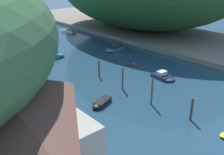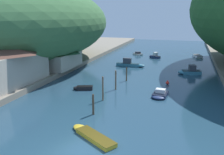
% 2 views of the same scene
% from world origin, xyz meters
% --- Properties ---
extents(water_surface, '(130.00, 130.00, 0.00)m').
position_xyz_m(water_surface, '(0.00, 30.00, 0.00)').
color(water_surface, '#234256').
rests_on(water_surface, ground).
extents(left_bank, '(22.00, 120.00, 0.91)m').
position_xyz_m(left_bank, '(-25.50, 30.00, 0.46)').
color(left_bank, gray).
rests_on(left_bank, ground).
extents(hillside_left, '(34.46, 48.24, 17.40)m').
position_xyz_m(hillside_left, '(-26.60, 29.97, 9.62)').
color(hillside_left, '#3D6B3D').
rests_on(hillside_left, left_bank).
extents(waterfront_building, '(8.83, 14.89, 6.70)m').
position_xyz_m(waterfront_building, '(-19.26, 13.28, 4.37)').
color(waterfront_building, '#B2A899').
rests_on(waterfront_building, left_bank).
extents(boathouse_shed, '(7.87, 10.43, 4.22)m').
position_xyz_m(boathouse_shed, '(-17.50, 27.04, 3.09)').
color(boathouse_shed, '#B2A899').
rests_on(boathouse_shed, left_bank).
extents(boat_far_upstream, '(6.55, 1.26, 1.93)m').
position_xyz_m(boat_far_upstream, '(-3.93, 36.09, 0.57)').
color(boat_far_upstream, teal).
rests_on(boat_far_upstream, water_surface).
extents(boat_red_skiff, '(3.29, 2.06, 0.59)m').
position_xyz_m(boat_red_skiff, '(-7.28, 16.82, 0.29)').
color(boat_red_skiff, black).
rests_on(boat_red_skiff, water_surface).
extents(boat_open_rowboat, '(3.48, 3.11, 1.54)m').
position_xyz_m(boat_open_rowboat, '(-0.26, 48.80, 0.46)').
color(boat_open_rowboat, navy).
rests_on(boat_open_rowboat, water_surface).
extents(boat_mid_channel, '(4.78, 2.90, 1.84)m').
position_xyz_m(boat_mid_channel, '(8.92, 32.74, 0.55)').
color(boat_mid_channel, teal).
rests_on(boat_mid_channel, water_surface).
extents(boat_navy_launch, '(2.22, 3.74, 1.05)m').
position_xyz_m(boat_navy_launch, '(4.90, 17.05, 0.33)').
color(boat_navy_launch, navy).
rests_on(boat_navy_launch, water_surface).
extents(boat_cabin_cruiser, '(2.89, 4.77, 0.67)m').
position_xyz_m(boat_cabin_cruiser, '(10.79, 53.68, 0.33)').
color(boat_cabin_cruiser, white).
rests_on(boat_cabin_cruiser, water_surface).
extents(boat_yellow_tender, '(3.62, 3.98, 0.97)m').
position_xyz_m(boat_yellow_tender, '(-5.71, 52.67, 0.30)').
color(boat_yellow_tender, white).
rests_on(boat_yellow_tender, water_surface).
extents(boat_near_quay, '(5.95, 4.52, 0.42)m').
position_xyz_m(boat_near_quay, '(-0.21, 2.79, 0.21)').
color(boat_near_quay, gold).
rests_on(boat_near_quay, water_surface).
extents(mooring_post_nearest, '(0.26, 0.26, 2.60)m').
position_xyz_m(mooring_post_nearest, '(-2.02, 8.05, 1.31)').
color(mooring_post_nearest, '#4C3D2D').
rests_on(mooring_post_nearest, water_surface).
extents(mooring_post_second, '(0.23, 0.23, 3.50)m').
position_xyz_m(mooring_post_second, '(-2.54, 13.09, 1.76)').
color(mooring_post_second, brown).
rests_on(mooring_post_second, water_surface).
extents(mooring_post_middle, '(0.26, 0.26, 3.18)m').
position_xyz_m(mooring_post_middle, '(-2.24, 18.44, 1.60)').
color(mooring_post_middle, brown).
rests_on(mooring_post_middle, water_surface).
extents(mooring_post_fourth, '(0.25, 0.25, 2.54)m').
position_xyz_m(mooring_post_fourth, '(-1.85, 24.02, 1.28)').
color(mooring_post_fourth, brown).
rests_on(mooring_post_fourth, water_surface).
extents(channel_buoy_near, '(0.55, 0.55, 0.83)m').
position_xyz_m(channel_buoy_near, '(5.41, 23.86, 0.32)').
color(channel_buoy_near, red).
rests_on(channel_buoy_near, water_surface).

